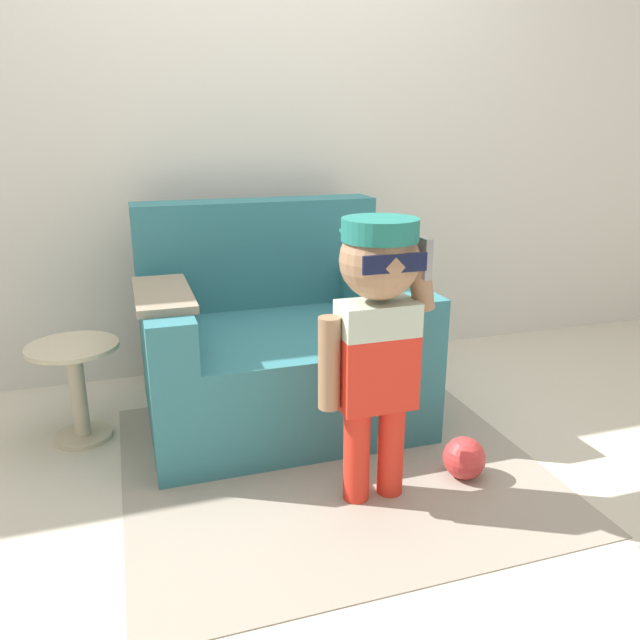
% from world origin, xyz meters
% --- Properties ---
extents(ground_plane, '(10.00, 10.00, 0.00)m').
position_xyz_m(ground_plane, '(0.00, 0.00, 0.00)').
color(ground_plane, beige).
extents(wall_back, '(10.00, 0.05, 2.60)m').
position_xyz_m(wall_back, '(0.00, 0.85, 1.30)').
color(wall_back, silver).
rests_on(wall_back, ground_plane).
extents(armchair, '(1.15, 0.97, 0.92)m').
position_xyz_m(armchair, '(-0.11, 0.24, 0.32)').
color(armchair, teal).
rests_on(armchair, ground_plane).
extents(person_child, '(0.40, 0.30, 0.98)m').
position_xyz_m(person_child, '(0.04, -0.56, 0.66)').
color(person_child, red).
rests_on(person_child, ground_plane).
extents(side_table, '(0.36, 0.36, 0.42)m').
position_xyz_m(side_table, '(-0.95, 0.20, 0.25)').
color(side_table, beige).
rests_on(side_table, ground_plane).
extents(rug, '(1.54, 1.46, 0.01)m').
position_xyz_m(rug, '(-0.03, -0.31, 0.00)').
color(rug, '#9E9384').
rests_on(rug, ground_plane).
extents(toy_ball, '(0.16, 0.16, 0.16)m').
position_xyz_m(toy_ball, '(0.41, -0.55, 0.08)').
color(toy_ball, '#D13838').
rests_on(toy_ball, ground_plane).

